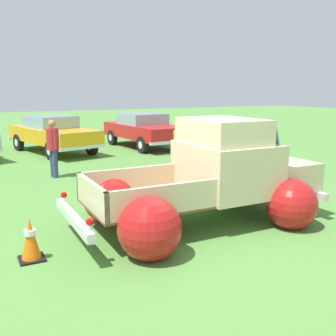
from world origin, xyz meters
TOP-DOWN VIEW (x-y plane):
  - ground_plane at (0.00, 0.00)m, footprint 80.00×80.00m
  - vintage_pickup_truck at (0.39, -0.00)m, footprint 4.64×2.81m
  - show_car_1 at (-0.56, 9.72)m, footprint 2.88×4.92m
  - show_car_2 at (3.20, 9.42)m, footprint 2.27×4.51m
  - spectator_0 at (1.21, 2.74)m, footprint 0.40×0.54m
  - spectator_1 at (-1.46, 5.21)m, footprint 0.39×0.54m
  - lane_cone_0 at (-2.92, -0.20)m, footprint 0.36×0.36m

SIDE VIEW (x-z plane):
  - ground_plane at x=0.00m, z-range 0.00..0.00m
  - lane_cone_0 at x=-2.92m, z-range 0.00..0.63m
  - vintage_pickup_truck at x=0.39m, z-range -0.22..1.74m
  - show_car_1 at x=-0.56m, z-range 0.07..1.50m
  - show_car_2 at x=3.20m, z-range 0.07..1.50m
  - spectator_1 at x=-1.46m, z-range 0.11..1.72m
  - spectator_0 at x=1.21m, z-range 0.12..1.78m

